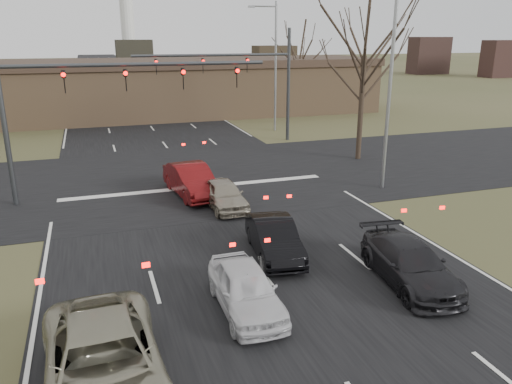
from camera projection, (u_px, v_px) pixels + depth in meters
ground at (296, 317)px, 13.83m from camera, size 360.00×360.00×0.00m
road_main at (125, 93)px, 68.11m from camera, size 14.00×300.00×0.02m
road_cross at (190, 177)px, 27.40m from camera, size 200.00×14.00×0.02m
building at (162, 88)px, 48.02m from camera, size 42.40×10.40×5.30m
mast_arm_near at (80, 91)px, 22.49m from camera, size 12.12×0.24×8.00m
mast_arm_far at (251, 72)px, 35.01m from camera, size 11.12×0.24×8.00m
streetlight_right_near at (387, 77)px, 23.88m from camera, size 2.34×0.25×10.00m
streetlight_right_far at (273, 60)px, 39.41m from camera, size 2.34×0.25×10.00m
tree_right_near at (367, 10)px, 28.97m from camera, size 6.90×6.90×11.50m
tree_right_far at (300, 41)px, 47.95m from camera, size 5.40×5.40×9.00m
car_silver_suv at (104, 364)px, 10.65m from camera, size 2.74×5.57×1.52m
car_white_sedan at (246, 289)px, 14.03m from camera, size 1.61×3.90×1.32m
car_black_hatch at (274, 238)px, 17.54m from camera, size 1.90×4.16×1.32m
car_charcoal_sedan at (410, 263)px, 15.60m from camera, size 2.34×4.68×1.31m
car_red_ahead at (192, 180)px, 24.18m from camera, size 2.20×4.79×1.52m
car_silver_ahead at (224, 194)px, 22.42m from camera, size 1.63×3.80×1.28m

